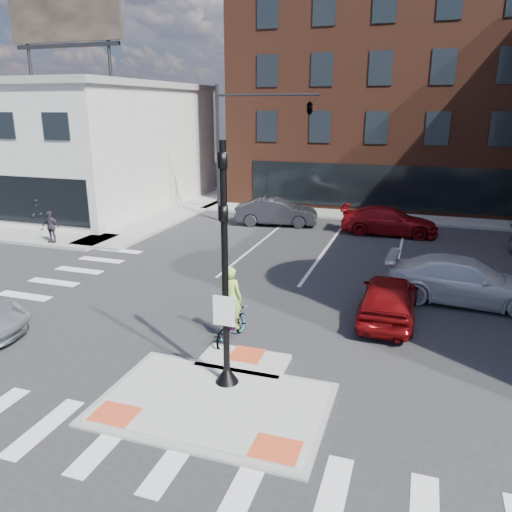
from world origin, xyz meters
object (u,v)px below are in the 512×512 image
(cyclist, at_px, (231,316))
(pedestrian_a, at_px, (39,214))
(bg_car_dark, at_px, (276,212))
(bg_car_red, at_px, (389,221))
(pedestrian_b, at_px, (51,227))
(red_sedan, at_px, (389,297))
(white_pickup, at_px, (465,281))

(cyclist, relative_size, pedestrian_a, 1.33)
(bg_car_dark, xyz_separation_m, bg_car_red, (6.50, -0.19, -0.04))
(pedestrian_a, bearing_deg, bg_car_red, 52.26)
(bg_car_red, relative_size, pedestrian_b, 3.21)
(bg_car_dark, height_order, cyclist, cyclist)
(red_sedan, bearing_deg, white_pickup, -135.30)
(white_pickup, height_order, bg_car_dark, white_pickup)
(red_sedan, xyz_separation_m, cyclist, (-4.34, -3.20, 0.03))
(bg_car_dark, relative_size, pedestrian_b, 2.97)
(pedestrian_a, bearing_deg, pedestrian_b, -3.84)
(red_sedan, xyz_separation_m, pedestrian_a, (-19.39, 6.00, 0.28))
(red_sedan, distance_m, bg_car_red, 11.79)
(white_pickup, distance_m, bg_car_dark, 13.69)
(cyclist, bearing_deg, white_pickup, -135.33)
(pedestrian_b, bearing_deg, pedestrian_a, 139.80)
(pedestrian_a, bearing_deg, white_pickup, 25.68)
(white_pickup, relative_size, bg_car_red, 1.06)
(pedestrian_b, bearing_deg, cyclist, -31.15)
(white_pickup, distance_m, bg_car_red, 9.92)
(bg_car_dark, xyz_separation_m, pedestrian_a, (-12.05, -5.95, 0.25))
(cyclist, xyz_separation_m, pedestrian_a, (-15.05, 9.20, 0.24))
(pedestrian_a, bearing_deg, red_sedan, 17.83)
(red_sedan, relative_size, bg_car_red, 0.86)
(bg_car_dark, bearing_deg, pedestrian_b, 119.54)
(white_pickup, height_order, pedestrian_a, pedestrian_a)
(pedestrian_a, bearing_deg, cyclist, 3.59)
(red_sedan, relative_size, white_pickup, 0.81)
(bg_car_dark, bearing_deg, cyclist, -178.99)
(pedestrian_a, relative_size, pedestrian_b, 1.10)
(bg_car_red, distance_m, pedestrian_a, 19.42)
(white_pickup, bearing_deg, red_sedan, 136.74)
(cyclist, bearing_deg, pedestrian_a, -26.21)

